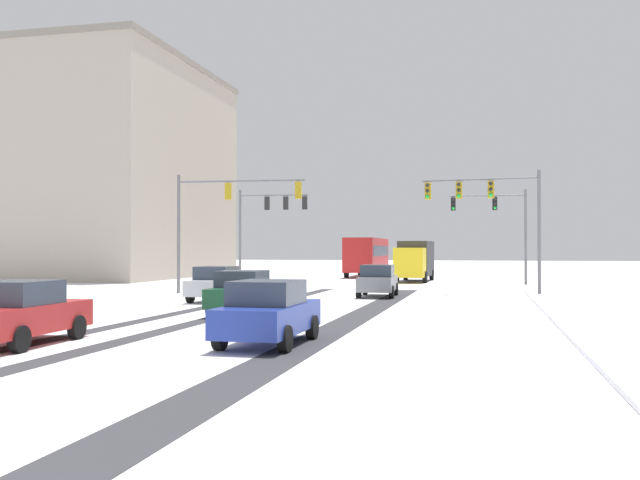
# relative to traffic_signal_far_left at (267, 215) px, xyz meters

# --- Properties ---
(wheel_track_left_lane) EXTENTS (0.71, 39.49, 0.01)m
(wheel_track_left_lane) POSITION_rel_traffic_signal_far_left_xyz_m (3.21, -24.07, -4.75)
(wheel_track_left_lane) COLOR #38383D
(wheel_track_left_lane) RESTS_ON ground
(wheel_track_right_lane) EXTENTS (0.76, 39.49, 0.01)m
(wheel_track_right_lane) POSITION_rel_traffic_signal_far_left_xyz_m (5.23, -24.07, -4.75)
(wheel_track_right_lane) COLOR #38383D
(wheel_track_right_lane) RESTS_ON ground
(wheel_track_center) EXTENTS (1.19, 39.49, 0.01)m
(wheel_track_center) POSITION_rel_traffic_signal_far_left_xyz_m (10.05, -24.07, -4.75)
(wheel_track_center) COLOR #38383D
(wheel_track_center) RESTS_ON ground
(traffic_signal_far_left) EXTENTS (4.87, 0.58, 6.50)m
(traffic_signal_far_left) POSITION_rel_traffic_signal_far_left_xyz_m (0.00, 0.00, 0.00)
(traffic_signal_far_left) COLOR slate
(traffic_signal_far_left) RESTS_ON ground
(traffic_signal_far_right) EXTENTS (5.19, 0.61, 6.50)m
(traffic_signal_far_right) POSITION_rel_traffic_signal_far_left_xyz_m (15.46, 3.77, -0.14)
(traffic_signal_far_right) COLOR slate
(traffic_signal_far_right) RESTS_ON ground
(traffic_signal_near_left) EXTENTS (7.16, 0.69, 6.50)m
(traffic_signal_near_left) POSITION_rel_traffic_signal_far_left_xyz_m (0.60, -9.98, -0.06)
(traffic_signal_near_left) COLOR slate
(traffic_signal_near_left) RESTS_ON ground
(traffic_signal_near_right) EXTENTS (6.11, 0.67, 6.50)m
(traffic_signal_near_right) POSITION_rel_traffic_signal_far_left_xyz_m (14.79, -7.95, 0.04)
(traffic_signal_near_right) COLOR slate
(traffic_signal_near_right) RESTS_ON ground
(car_grey_lead) EXTENTS (1.96, 4.16, 1.62)m
(car_grey_lead) POSITION_rel_traffic_signal_far_left_xyz_m (9.18, -10.54, -3.93)
(car_grey_lead) COLOR slate
(car_grey_lead) RESTS_ON ground
(car_silver_second) EXTENTS (1.88, 4.12, 1.62)m
(car_silver_second) POSITION_rel_traffic_signal_far_left_xyz_m (2.41, -15.35, -3.93)
(car_silver_second) COLOR #B7BABF
(car_silver_second) RESTS_ON ground
(car_dark_green_third) EXTENTS (1.95, 4.16, 1.62)m
(car_dark_green_third) POSITION_rel_traffic_signal_far_left_xyz_m (5.76, -21.28, -3.93)
(car_dark_green_third) COLOR #194C2D
(car_dark_green_third) RESTS_ON ground
(car_blue_fourth) EXTENTS (1.86, 4.12, 1.62)m
(car_blue_fourth) POSITION_rel_traffic_signal_far_left_xyz_m (9.13, -28.96, -3.93)
(car_blue_fourth) COLOR #233899
(car_blue_fourth) RESTS_ON ground
(car_red_fifth) EXTENTS (1.97, 4.17, 1.62)m
(car_red_fifth) POSITION_rel_traffic_signal_far_left_xyz_m (3.09, -30.45, -3.93)
(car_red_fifth) COLOR red
(car_red_fifth) RESTS_ON ground
(bus_oncoming) EXTENTS (2.78, 11.03, 3.38)m
(bus_oncoming) POSITION_rel_traffic_signal_far_left_xyz_m (4.30, 16.01, -2.76)
(bus_oncoming) COLOR #B21E1E
(bus_oncoming) RESTS_ON ground
(box_truck_delivery) EXTENTS (2.47, 7.46, 3.02)m
(box_truck_delivery) POSITION_rel_traffic_signal_far_left_xyz_m (9.39, 6.95, -3.12)
(box_truck_delivery) COLOR yellow
(box_truck_delivery) RESTS_ON ground
(office_building_far_left_block) EXTENTS (27.64, 22.02, 18.49)m
(office_building_far_left_block) POSITION_rel_traffic_signal_far_left_xyz_m (-23.42, 9.97, 4.50)
(office_building_far_left_block) COLOR #A89E8E
(office_building_far_left_block) RESTS_ON ground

